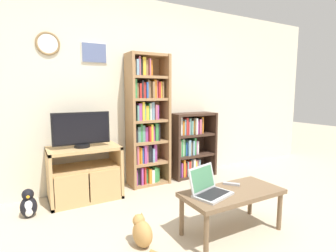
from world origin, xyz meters
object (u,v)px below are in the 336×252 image
object	(u,v)px
bookshelf_short	(189,145)
cat	(142,232)
bookshelf_tall	(146,122)
tv_stand	(85,173)
television	(81,130)
penguin_figurine	(29,205)
remote_near_laptop	(231,184)
laptop	(208,188)
coffee_table	(232,196)

from	to	relation	value
bookshelf_short	cat	distance (m)	2.01
bookshelf_tall	bookshelf_short	size ratio (longest dim) A/B	1.84
tv_stand	television	size ratio (longest dim) A/B	1.26
tv_stand	penguin_figurine	distance (m)	0.69
cat	remote_near_laptop	bearing A→B (deg)	-11.71
laptop	penguin_figurine	distance (m)	1.89
bookshelf_short	penguin_figurine	world-z (taller)	bookshelf_short
laptop	penguin_figurine	bearing A→B (deg)	122.42
cat	penguin_figurine	xyz separation A→B (m)	(-0.84, 1.05, 0.02)
bookshelf_short	cat	bearing A→B (deg)	-135.13
television	laptop	xyz separation A→B (m)	(0.81, -1.42, -0.40)
cat	television	bearing A→B (deg)	93.39
cat	penguin_figurine	world-z (taller)	penguin_figurine
television	coffee_table	world-z (taller)	television
television	remote_near_laptop	xyz separation A→B (m)	(1.16, -1.33, -0.45)
television	cat	size ratio (longest dim) A/B	1.55
television	bookshelf_tall	distance (m)	0.91
remote_near_laptop	penguin_figurine	distance (m)	2.11
cat	tv_stand	bearing A→B (deg)	92.41
laptop	remote_near_laptop	xyz separation A→B (m)	(0.35, 0.08, -0.05)
bookshelf_tall	cat	size ratio (longest dim) A/B	4.26
penguin_figurine	remote_near_laptop	bearing A→B (deg)	-32.61
coffee_table	penguin_figurine	world-z (taller)	coffee_table
bookshelf_short	laptop	xyz separation A→B (m)	(-0.83, -1.56, -0.02)
tv_stand	bookshelf_tall	distance (m)	1.05
laptop	penguin_figurine	xyz separation A→B (m)	(-1.41, 1.21, -0.33)
bookshelf_short	penguin_figurine	bearing A→B (deg)	-171.25
bookshelf_tall	penguin_figurine	xyz separation A→B (m)	(-1.51, -0.34, -0.75)
television	cat	bearing A→B (deg)	-79.58
laptop	remote_near_laptop	size ratio (longest dim) A/B	2.67
coffee_table	laptop	xyz separation A→B (m)	(-0.25, 0.04, 0.11)
tv_stand	television	bearing A→B (deg)	-158.48
tv_stand	coffee_table	bearing A→B (deg)	-54.75
bookshelf_tall	coffee_table	distance (m)	1.69
penguin_figurine	tv_stand	bearing A→B (deg)	18.57
bookshelf_tall	bookshelf_short	distance (m)	0.84
remote_near_laptop	penguin_figurine	xyz separation A→B (m)	(-1.76, 1.13, -0.27)
laptop	penguin_figurine	world-z (taller)	laptop
remote_near_laptop	coffee_table	bearing A→B (deg)	9.82
television	laptop	distance (m)	1.68
tv_stand	cat	bearing A→B (deg)	-80.56
tv_stand	bookshelf_short	distance (m)	1.63
bookshelf_short	tv_stand	bearing A→B (deg)	-175.25
bookshelf_short	cat	xyz separation A→B (m)	(-1.40, -1.40, -0.36)
tv_stand	laptop	distance (m)	1.63
penguin_figurine	coffee_table	bearing A→B (deg)	-37.01
tv_stand	laptop	bearing A→B (deg)	-61.05
television	coffee_table	xyz separation A→B (m)	(1.05, -1.45, -0.51)
television	laptop	size ratio (longest dim) A/B	1.66
remote_near_laptop	penguin_figurine	bearing A→B (deg)	-73.52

